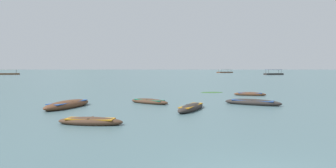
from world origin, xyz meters
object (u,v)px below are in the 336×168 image
object	(u,v)px
rowboat_6	(250,94)
ferry_2	(225,72)
rowboat_7	(191,108)
ferry_1	(273,74)
ferry_0	(6,74)
rowboat_2	(68,105)
rowboat_0	(90,121)
rowboat_4	(149,102)
rowboat_3	(253,102)

from	to	relation	value
rowboat_6	ferry_2	size ratio (longest dim) A/B	0.29
rowboat_6	rowboat_7	size ratio (longest dim) A/B	0.81
ferry_1	rowboat_7	bearing A→B (deg)	-118.54
ferry_0	rowboat_2	bearing A→B (deg)	-63.63
rowboat_0	rowboat_4	distance (m)	8.43
rowboat_4	rowboat_7	distance (m)	4.54
ferry_1	rowboat_0	bearing A→B (deg)	-119.95
rowboat_0	ferry_1	size ratio (longest dim) A/B	0.39
rowboat_6	rowboat_0	bearing A→B (deg)	-134.80
rowboat_0	ferry_0	xyz separation A→B (m)	(-57.87, 117.53, 0.31)
rowboat_2	rowboat_3	bearing A→B (deg)	1.17
rowboat_6	ferry_0	bearing A→B (deg)	124.28
ferry_0	ferry_2	xyz separation A→B (m)	(114.45, 47.83, -0.00)
rowboat_3	ferry_0	distance (m)	130.58
ferry_0	ferry_2	world-z (taller)	same
rowboat_2	ferry_2	size ratio (longest dim) A/B	0.42
rowboat_4	ferry_1	bearing A→B (deg)	59.37
rowboat_6	ferry_2	bearing A→B (deg)	74.08
rowboat_3	ferry_1	bearing A→B (deg)	63.22
rowboat_6	ferry_0	size ratio (longest dim) A/B	0.29
rowboat_3	rowboat_2	bearing A→B (deg)	-178.83
ferry_1	ferry_2	size ratio (longest dim) A/B	0.77
rowboat_2	rowboat_0	bearing A→B (deg)	-66.76
rowboat_4	ferry_1	xyz separation A→B (m)	(56.83, 96.00, 0.30)
rowboat_2	ferry_0	size ratio (longest dim) A/B	0.43
rowboat_2	rowboat_6	distance (m)	17.36
rowboat_0	ferry_1	xyz separation A→B (m)	(59.86, 103.87, 0.31)
ferry_1	ferry_2	xyz separation A→B (m)	(-3.28, 61.50, -0.00)
rowboat_4	rowboat_6	xyz separation A→B (m)	(10.16, 5.40, -0.01)
rowboat_0	rowboat_7	bearing A→B (deg)	36.40
rowboat_2	rowboat_7	bearing A→B (deg)	-13.33
rowboat_3	rowboat_4	world-z (taller)	rowboat_3
rowboat_2	rowboat_6	xyz separation A→B (m)	(15.80, 7.17, -0.06)
rowboat_3	rowboat_0	bearing A→B (deg)	-149.09
rowboat_7	ferry_1	size ratio (longest dim) A/B	0.46
rowboat_7	ferry_2	size ratio (longest dim) A/B	0.36
rowboat_4	rowboat_7	size ratio (longest dim) A/B	0.83
rowboat_2	ferry_0	xyz separation A→B (m)	(-55.25, 111.43, 0.25)
rowboat_4	rowboat_7	xyz separation A→B (m)	(2.60, -3.72, 0.01)
ferry_0	ferry_1	distance (m)	118.52
ferry_1	ferry_0	bearing A→B (deg)	173.38
rowboat_0	ferry_0	bearing A→B (deg)	116.21
ferry_1	rowboat_3	bearing A→B (deg)	-116.78
rowboat_7	ferry_1	xyz separation A→B (m)	(54.23, 99.72, 0.29)
rowboat_4	rowboat_7	world-z (taller)	rowboat_7
ferry_0	ferry_2	size ratio (longest dim) A/B	0.98
ferry_0	ferry_2	distance (m)	124.04
rowboat_3	ferry_1	distance (m)	109.21
rowboat_4	ferry_2	xyz separation A→B (m)	(53.55, 157.50, 0.30)
rowboat_4	ferry_0	distance (m)	125.43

